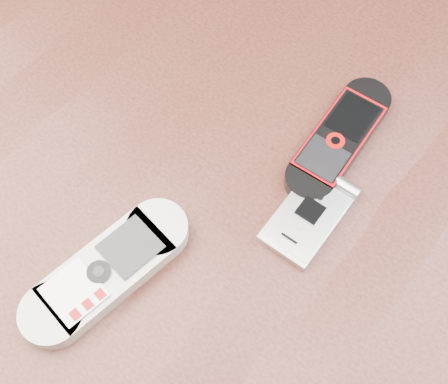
{
  "coord_description": "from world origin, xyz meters",
  "views": [
    {
      "loc": [
        0.15,
        -0.18,
        1.21
      ],
      "look_at": [
        0.01,
        0.0,
        0.76
      ],
      "focal_mm": 50.0,
      "sensor_mm": 36.0,
      "label": 1
    }
  ],
  "objects_px": {
    "nokia_white": "(107,271)",
    "table": "(220,243)",
    "nokia_black_red": "(339,138)",
    "motorola_razr": "(308,216)"
  },
  "relations": [
    {
      "from": "nokia_white",
      "to": "table",
      "type": "bearing_deg",
      "value": 86.49
    },
    {
      "from": "nokia_black_red",
      "to": "motorola_razr",
      "type": "relative_size",
      "value": 1.56
    },
    {
      "from": "table",
      "to": "nokia_black_red",
      "type": "distance_m",
      "value": 0.16
    },
    {
      "from": "table",
      "to": "nokia_white",
      "type": "distance_m",
      "value": 0.16
    },
    {
      "from": "motorola_razr",
      "to": "nokia_black_red",
      "type": "bearing_deg",
      "value": 103.47
    },
    {
      "from": "nokia_black_red",
      "to": "motorola_razr",
      "type": "distance_m",
      "value": 0.08
    },
    {
      "from": "nokia_black_red",
      "to": "motorola_razr",
      "type": "xyz_separation_m",
      "value": [
        0.02,
        -0.08,
        -0.0
      ]
    },
    {
      "from": "nokia_black_red",
      "to": "motorola_razr",
      "type": "bearing_deg",
      "value": -78.52
    },
    {
      "from": "nokia_white",
      "to": "nokia_black_red",
      "type": "bearing_deg",
      "value": 79.85
    },
    {
      "from": "nokia_black_red",
      "to": "nokia_white",
      "type": "bearing_deg",
      "value": -112.83
    }
  ]
}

